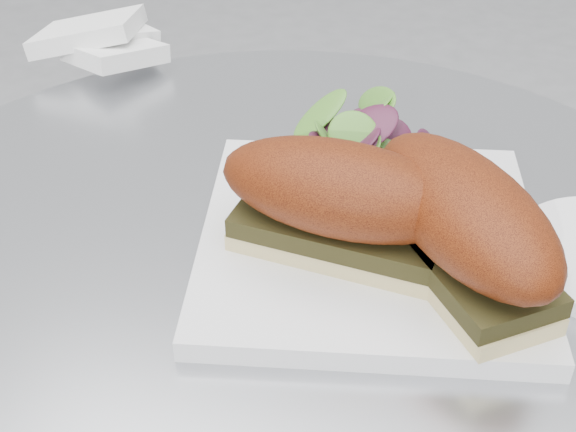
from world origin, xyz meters
name	(u,v)px	position (x,y,z in m)	size (l,w,h in m)	color
plate	(369,241)	(0.05, 0.03, 0.74)	(0.24, 0.24, 0.02)	white
sandwich_left	(340,200)	(0.04, 0.01, 0.79)	(0.17, 0.08, 0.08)	beige
sandwich_right	(463,222)	(0.12, 0.01, 0.79)	(0.18, 0.19, 0.08)	beige
salad	(355,145)	(0.02, 0.10, 0.77)	(0.11, 0.11, 0.05)	#5D9C33
napkin	(103,55)	(-0.28, 0.24, 0.74)	(0.14, 0.14, 0.02)	white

